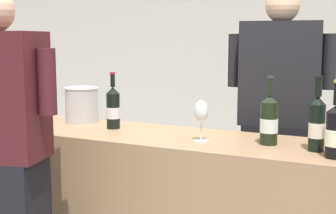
# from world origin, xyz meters

# --- Properties ---
(wall_back) EXTENTS (8.00, 0.10, 2.80)m
(wall_back) POSITION_xyz_m (0.00, 2.60, 1.40)
(wall_back) COLOR beige
(wall_back) RESTS_ON ground_plane
(wine_bottle_1) EXTENTS (0.08, 0.08, 0.33)m
(wine_bottle_1) POSITION_xyz_m (-0.91, 0.06, 1.06)
(wine_bottle_1) COLOR black
(wine_bottle_1) RESTS_ON counter
(wine_bottle_2) EXTENTS (0.08, 0.08, 0.33)m
(wine_bottle_2) POSITION_xyz_m (0.82, -0.12, 1.05)
(wine_bottle_2) COLOR black
(wine_bottle_2) RESTS_ON counter
(wine_bottle_3) EXTENTS (0.08, 0.08, 0.32)m
(wine_bottle_3) POSITION_xyz_m (-0.39, 0.04, 1.05)
(wine_bottle_3) COLOR black
(wine_bottle_3) RESTS_ON counter
(wine_bottle_4) EXTENTS (0.09, 0.09, 0.33)m
(wine_bottle_4) POSITION_xyz_m (0.50, 0.02, 1.05)
(wine_bottle_4) COLOR black
(wine_bottle_4) RESTS_ON counter
(wine_bottle_5) EXTENTS (0.07, 0.07, 0.34)m
(wine_bottle_5) POSITION_xyz_m (0.73, -0.03, 1.06)
(wine_bottle_5) COLOR black
(wine_bottle_5) RESTS_ON counter
(wine_glass) EXTENTS (0.08, 0.08, 0.20)m
(wine_glass) POSITION_xyz_m (0.19, -0.06, 1.07)
(wine_glass) COLOR silver
(wine_glass) RESTS_ON counter
(ice_bucket) EXTENTS (0.21, 0.21, 0.21)m
(ice_bucket) POSITION_xyz_m (-0.67, 0.13, 1.04)
(ice_bucket) COLOR silver
(ice_bucket) RESTS_ON counter
(person_server) EXTENTS (0.60, 0.30, 1.72)m
(person_server) POSITION_xyz_m (0.43, 0.54, 0.84)
(person_server) COLOR black
(person_server) RESTS_ON ground_plane
(person_guest) EXTENTS (0.58, 0.33, 1.66)m
(person_guest) POSITION_xyz_m (-0.59, -0.62, 0.81)
(person_guest) COLOR black
(person_guest) RESTS_ON ground_plane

